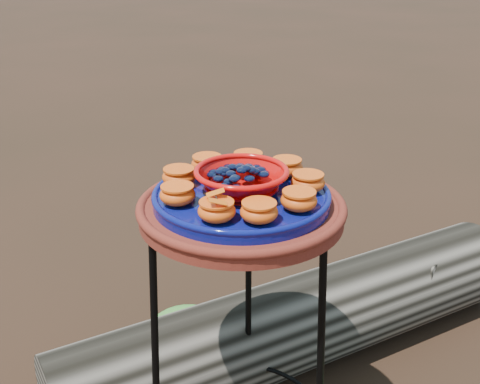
# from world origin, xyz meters

# --- Properties ---
(plant_stand) EXTENTS (0.44, 0.44, 0.70)m
(plant_stand) POSITION_xyz_m (0.00, 0.00, 0.35)
(plant_stand) COLOR black
(plant_stand) RESTS_ON ground
(terracotta_saucer) EXTENTS (0.43, 0.43, 0.03)m
(terracotta_saucer) POSITION_xyz_m (0.00, 0.00, 0.72)
(terracotta_saucer) COLOR #5A1A14
(terracotta_saucer) RESTS_ON plant_stand
(cobalt_plate) EXTENTS (0.37, 0.37, 0.02)m
(cobalt_plate) POSITION_xyz_m (0.00, 0.00, 0.75)
(cobalt_plate) COLOR #010E41
(cobalt_plate) RESTS_ON terracotta_saucer
(red_bowl) EXTENTS (0.18, 0.18, 0.05)m
(red_bowl) POSITION_xyz_m (0.00, 0.00, 0.78)
(red_bowl) COLOR red
(red_bowl) RESTS_ON cobalt_plate
(glass_gems) EXTENTS (0.14, 0.14, 0.02)m
(glass_gems) POSITION_xyz_m (0.00, 0.00, 0.82)
(glass_gems) COLOR black
(glass_gems) RESTS_ON red_bowl
(orange_half_0) EXTENTS (0.07, 0.07, 0.04)m
(orange_half_0) POSITION_xyz_m (-0.03, -0.13, 0.78)
(orange_half_0) COLOR #D5520D
(orange_half_0) RESTS_ON cobalt_plate
(orange_half_1) EXTENTS (0.07, 0.07, 0.04)m
(orange_half_1) POSITION_xyz_m (0.04, -0.13, 0.78)
(orange_half_1) COLOR #D5520D
(orange_half_1) RESTS_ON cobalt_plate
(orange_half_2) EXTENTS (0.07, 0.07, 0.04)m
(orange_half_2) POSITION_xyz_m (0.12, -0.07, 0.78)
(orange_half_2) COLOR #D5520D
(orange_half_2) RESTS_ON cobalt_plate
(orange_half_3) EXTENTS (0.07, 0.07, 0.04)m
(orange_half_3) POSITION_xyz_m (0.14, 0.02, 0.78)
(orange_half_3) COLOR #D5520D
(orange_half_3) RESTS_ON cobalt_plate
(orange_half_4) EXTENTS (0.07, 0.07, 0.04)m
(orange_half_4) POSITION_xyz_m (0.09, 0.10, 0.78)
(orange_half_4) COLOR #D5520D
(orange_half_4) RESTS_ON cobalt_plate
(orange_half_5) EXTENTS (0.07, 0.07, 0.04)m
(orange_half_5) POSITION_xyz_m (0.00, 0.14, 0.78)
(orange_half_5) COLOR #D5520D
(orange_half_5) RESTS_ON cobalt_plate
(orange_half_6) EXTENTS (0.07, 0.07, 0.04)m
(orange_half_6) POSITION_xyz_m (-0.09, 0.11, 0.78)
(orange_half_6) COLOR #D5520D
(orange_half_6) RESTS_ON cobalt_plate
(orange_half_7) EXTENTS (0.07, 0.07, 0.04)m
(orange_half_7) POSITION_xyz_m (-0.14, 0.03, 0.78)
(orange_half_7) COLOR #D5520D
(orange_half_7) RESTS_ON cobalt_plate
(orange_half_8) EXTENTS (0.07, 0.07, 0.04)m
(orange_half_8) POSITION_xyz_m (-0.12, -0.07, 0.78)
(orange_half_8) COLOR #D5520D
(orange_half_8) RESTS_ON cobalt_plate
(butterfly) EXTENTS (0.08, 0.06, 0.01)m
(butterfly) POSITION_xyz_m (-0.03, -0.13, 0.80)
(butterfly) COLOR #DE570C
(butterfly) RESTS_ON orange_half_0
(driftwood_log) EXTENTS (1.50, 1.21, 0.29)m
(driftwood_log) POSITION_xyz_m (0.15, 0.43, 0.14)
(driftwood_log) COLOR black
(driftwood_log) RESTS_ON ground
(foliage_back) EXTENTS (0.27, 0.27, 0.14)m
(foliage_back) POSITION_xyz_m (-0.22, 0.44, 0.07)
(foliage_back) COLOR #33722C
(foliage_back) RESTS_ON ground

